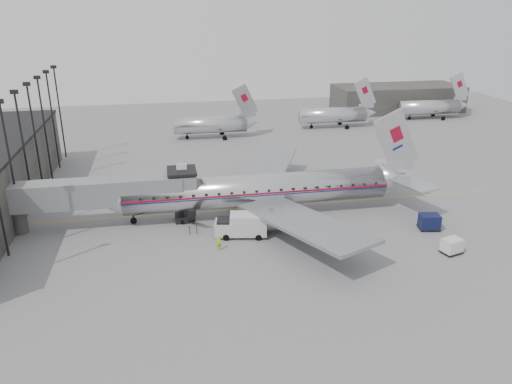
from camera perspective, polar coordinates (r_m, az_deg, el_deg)
The scene contains 13 objects.
ground at distance 58.70m, azimuth 0.83°, elevation -4.02°, with size 160.00×160.00×0.00m, color slate.
hangar at distance 127.06m, azimuth 15.81°, elevation 10.30°, with size 30.00×12.00×6.00m, color #363331.
apron_line at distance 64.65m, azimuth 2.39°, elevation -1.60°, with size 0.15×60.00×0.01m, color gold.
jet_bridge at distance 59.80m, azimuth -15.72°, elevation -0.02°, with size 21.00×6.20×7.10m.
floodlight_masts at distance 69.28m, azimuth -24.47°, elevation 5.35°, with size 0.90×42.25×15.25m.
distant_aircraft_near at distance 97.10m, azimuth -5.15°, elevation 7.74°, with size 16.39×3.20×10.26m.
distant_aircraft_mid at distance 106.45m, azimuth 8.85°, elevation 8.74°, with size 16.39×3.20×10.26m.
distant_aircraft_far at distance 119.91m, azimuth 19.26°, elevation 9.20°, with size 16.39×3.20×10.26m.
airliner at distance 61.07m, azimuth 0.87°, elevation 0.25°, with size 40.21×37.29×12.73m.
service_van at distance 55.87m, azimuth -1.64°, elevation -3.77°, with size 6.05×3.17×2.71m.
baggage_cart_navy at distance 61.12m, azimuth 19.20°, elevation -3.21°, with size 2.61×2.15×1.83m.
baggage_cart_white at distance 56.36m, azimuth 21.49°, elevation -5.74°, with size 2.43×2.09×1.63m.
ramp_worker at distance 53.25m, azimuth -4.27°, elevation -5.83°, with size 0.62×0.40×1.69m, color #ADD619.
Camera 1 is at (-10.60, -52.15, 24.77)m, focal length 35.00 mm.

